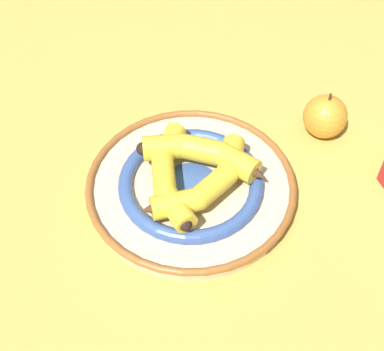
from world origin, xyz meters
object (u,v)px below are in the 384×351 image
object	(u,v)px
decorative_bowl	(192,186)
banana_b	(203,154)
apple	(325,116)
banana_a	(205,184)
banana_c	(169,173)

from	to	relation	value
decorative_bowl	banana_b	xyz separation A→B (m)	(0.03, -0.01, 0.04)
decorative_bowl	apple	distance (m)	0.25
banana_b	apple	bearing A→B (deg)	-137.33
decorative_bowl	banana_a	size ratio (longest dim) A/B	1.94
apple	banana_b	bearing A→B (deg)	120.92
decorative_bowl	banana_b	distance (m)	0.05
banana_a	apple	world-z (taller)	apple
decorative_bowl	banana_b	bearing A→B (deg)	-24.16
banana_a	banana_b	world-z (taller)	banana_b
decorative_bowl	banana_a	xyz separation A→B (m)	(-0.02, -0.02, 0.03)
banana_a	decorative_bowl	bearing A→B (deg)	80.74
banana_a	banana_b	distance (m)	0.06
decorative_bowl	banana_c	xyz separation A→B (m)	(-0.01, 0.03, 0.03)
banana_a	banana_c	xyz separation A→B (m)	(0.02, 0.05, -0.00)
banana_b	banana_c	world-z (taller)	banana_b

